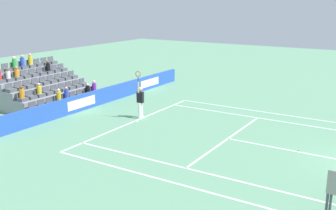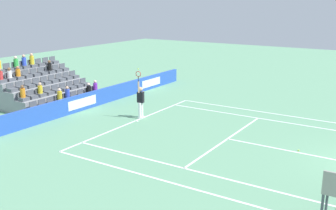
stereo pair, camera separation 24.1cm
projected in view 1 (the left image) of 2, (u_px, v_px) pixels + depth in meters
name	position (u px, v px, depth m)	size (l,w,h in m)	color
line_baseline	(135.00, 121.00, 21.96)	(10.97, 0.10, 0.01)	white
line_service	(228.00, 138.00, 19.16)	(8.23, 0.10, 0.01)	white
line_centre_service	(296.00, 151.00, 17.53)	(0.10, 6.40, 0.01)	white
line_singles_sideline_left	(196.00, 171.00, 15.55)	(0.10, 11.89, 0.01)	white
line_singles_sideline_right	(265.00, 119.00, 22.31)	(0.10, 11.89, 0.01)	white
line_doubles_sideline_left	(178.00, 184.00, 14.42)	(0.10, 11.89, 0.01)	white
line_doubles_sideline_right	(273.00, 113.00, 23.44)	(0.10, 11.89, 0.01)	white
line_centre_mark	(137.00, 121.00, 21.91)	(0.10, 0.20, 0.01)	white
sponsor_barrier	(80.00, 103.00, 23.90)	(21.56, 0.22, 0.98)	blue
tennis_player	(140.00, 101.00, 22.26)	(0.53, 0.39, 2.85)	white
stadium_stand	(39.00, 90.00, 25.63)	(5.58, 4.75, 3.05)	gray
loose_tennis_ball	(299.00, 150.00, 17.63)	(0.07, 0.07, 0.07)	#D1E533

